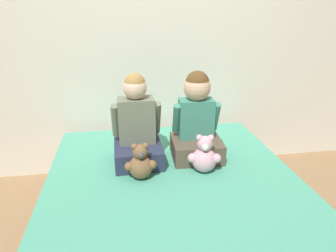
% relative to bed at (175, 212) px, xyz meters
% --- Properties ---
extents(ground_plane, '(14.00, 14.00, 0.00)m').
position_rel_bed_xyz_m(ground_plane, '(0.00, 0.00, -0.22)').
color(ground_plane, '#93704C').
extents(wall_behind_bed, '(8.00, 0.06, 2.50)m').
position_rel_bed_xyz_m(wall_behind_bed, '(0.00, 1.07, 1.03)').
color(wall_behind_bed, silver).
rests_on(wall_behind_bed, ground_plane).
extents(bed, '(1.64, 1.90, 0.45)m').
position_rel_bed_xyz_m(bed, '(0.00, 0.00, 0.00)').
color(bed, '#997F60').
rests_on(bed, ground_plane).
extents(child_on_left, '(0.34, 0.37, 0.63)m').
position_rel_bed_xyz_m(child_on_left, '(-0.21, 0.35, 0.47)').
color(child_on_left, '#282D47').
rests_on(child_on_left, bed).
extents(child_on_right, '(0.37, 0.35, 0.63)m').
position_rel_bed_xyz_m(child_on_right, '(0.22, 0.34, 0.49)').
color(child_on_right, brown).
rests_on(child_on_right, bed).
extents(teddy_bear_held_by_left_child, '(0.20, 0.15, 0.24)m').
position_rel_bed_xyz_m(teddy_bear_held_by_left_child, '(-0.21, 0.09, 0.33)').
color(teddy_bear_held_by_left_child, brown).
rests_on(teddy_bear_held_by_left_child, bed).
extents(teddy_bear_held_by_right_child, '(0.22, 0.17, 0.27)m').
position_rel_bed_xyz_m(teddy_bear_held_by_right_child, '(0.22, 0.11, 0.34)').
color(teddy_bear_held_by_right_child, '#DBA3B2').
rests_on(teddy_bear_held_by_right_child, bed).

